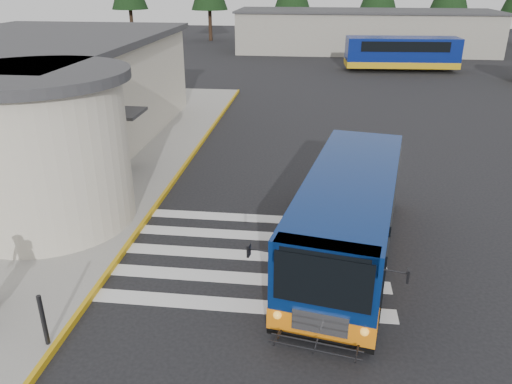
# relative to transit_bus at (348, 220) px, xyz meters

# --- Properties ---
(ground) EXTENTS (140.00, 140.00, 0.00)m
(ground) POSITION_rel_transit_bus_xyz_m (-2.37, 0.58, -1.21)
(ground) COLOR black
(ground) RESTS_ON ground
(sidewalk) EXTENTS (10.00, 34.00, 0.15)m
(sidewalk) POSITION_rel_transit_bus_xyz_m (-11.37, 4.58, -1.14)
(sidewalk) COLOR gray
(sidewalk) RESTS_ON ground
(curb_strip) EXTENTS (0.12, 34.00, 0.16)m
(curb_strip) POSITION_rel_transit_bus_xyz_m (-6.42, 4.58, -1.13)
(curb_strip) COLOR gold
(curb_strip) RESTS_ON ground
(station_building) EXTENTS (12.70, 18.70, 4.80)m
(station_building) POSITION_rel_transit_bus_xyz_m (-13.21, 7.48, 1.35)
(station_building) COLOR #B8B09C
(station_building) RESTS_ON ground
(crosswalk) EXTENTS (8.00, 5.35, 0.01)m
(crosswalk) POSITION_rel_transit_bus_xyz_m (-2.87, -0.22, -1.21)
(crosswalk) COLOR silver
(crosswalk) RESTS_ON ground
(depot_building) EXTENTS (26.40, 8.40, 4.20)m
(depot_building) POSITION_rel_transit_bus_xyz_m (3.63, 42.58, 0.89)
(depot_building) COLOR gray
(depot_building) RESTS_ON ground
(transit_bus) EXTENTS (4.25, 9.24, 2.54)m
(transit_bus) POSITION_rel_transit_bus_xyz_m (0.00, 0.00, 0.00)
(transit_bus) COLOR navy
(transit_bus) RESTS_ON ground
(bollard) EXTENTS (0.10, 0.10, 1.23)m
(bollard) POSITION_rel_transit_bus_xyz_m (-6.57, -4.66, -0.45)
(bollard) COLOR black
(bollard) RESTS_ON sidewalk
(far_bus_a) EXTENTS (9.35, 3.11, 2.38)m
(far_bus_a) POSITION_rel_transit_bus_xyz_m (5.90, 31.40, 0.33)
(far_bus_a) COLOR navy
(far_bus_a) RESTS_ON ground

